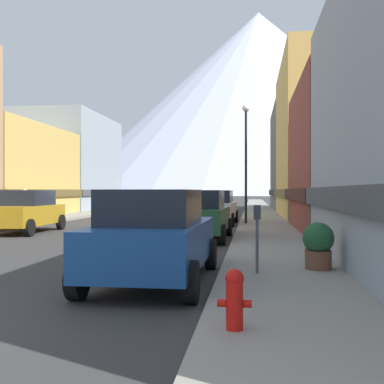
{
  "coord_description": "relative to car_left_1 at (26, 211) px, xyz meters",
  "views": [
    {
      "loc": [
        5.65,
        -4.83,
        1.76
      ],
      "look_at": [
        -0.53,
        43.67,
        1.63
      ],
      "focal_mm": 44.17,
      "sensor_mm": 36.0,
      "label": 1
    }
  ],
  "objects": [
    {
      "name": "sidewalk_right",
      "position": [
        10.05,
        21.03,
        -0.82
      ],
      "size": [
        2.5,
        100.0,
        0.15
      ],
      "primitive_type": "cube",
      "color": "gray",
      "rests_on": "ground"
    },
    {
      "name": "mountain_backdrop",
      "position": [
        12.95,
        246.03,
        49.55
      ],
      "size": [
        213.79,
        213.79,
        100.91
      ],
      "primitive_type": "cone",
      "color": "silver",
      "rests_on": "ground"
    },
    {
      "name": "sidewalk_left",
      "position": [
        -2.45,
        21.03,
        -0.82
      ],
      "size": [
        2.5,
        100.0,
        0.15
      ],
      "primitive_type": "cube",
      "color": "gray",
      "rests_on": "ground"
    },
    {
      "name": "streetlamp_right",
      "position": [
        9.15,
        4.62,
        3.09
      ],
      "size": [
        0.36,
        0.36,
        5.86
      ],
      "color": "black",
      "rests_on": "sidewalk_right"
    },
    {
      "name": "storefront_left_3",
      "position": [
        -8.69,
        22.08,
        3.18
      ],
      "size": [
        10.29,
        11.44,
        8.46
      ],
      "color": "#99A5B2",
      "rests_on": "ground"
    },
    {
      "name": "car_right_0",
      "position": [
        7.6,
        -9.96,
        0.0
      ],
      "size": [
        2.09,
        4.41,
        1.78
      ],
      "color": "#19478C",
      "rests_on": "ground"
    },
    {
      "name": "fire_hydrant_near",
      "position": [
        9.25,
        -13.33,
        -0.37
      ],
      "size": [
        0.4,
        0.22,
        0.7
      ],
      "color": "red",
      "rests_on": "sidewalk_right"
    },
    {
      "name": "pedestrian_0",
      "position": [
        -2.45,
        4.74,
        0.06
      ],
      "size": [
        0.36,
        0.36,
        1.74
      ],
      "color": "brown",
      "rests_on": "sidewalk_left"
    },
    {
      "name": "potted_plant_0",
      "position": [
        10.8,
        -8.9,
        -0.24
      ],
      "size": [
        0.64,
        0.64,
        0.96
      ],
      "color": "brown",
      "rests_on": "sidewalk_right"
    },
    {
      "name": "storefront_right_3",
      "position": [
        15.37,
        24.62,
        3.49
      ],
      "size": [
        8.44,
        10.84,
        9.1
      ],
      "color": "#66605B",
      "rests_on": "ground"
    },
    {
      "name": "car_right_1",
      "position": [
        7.6,
        -1.99,
        0.0
      ],
      "size": [
        2.14,
        4.44,
        1.78
      ],
      "color": "#265933",
      "rests_on": "ground"
    },
    {
      "name": "car_left_1",
      "position": [
        0.0,
        0.0,
        0.0
      ],
      "size": [
        2.21,
        4.47,
        1.78
      ],
      "color": "#B28419",
      "rests_on": "ground"
    },
    {
      "name": "car_right_2",
      "position": [
        7.6,
        5.83,
        0.0
      ],
      "size": [
        2.18,
        4.45,
        1.78
      ],
      "color": "silver",
      "rests_on": "ground"
    },
    {
      "name": "potted_plant_1",
      "position": [
        10.8,
        -8.77,
        -0.35
      ],
      "size": [
        0.52,
        0.52,
        0.83
      ],
      "color": "brown",
      "rests_on": "sidewalk_right"
    },
    {
      "name": "storefront_right_2",
      "position": [
        14.81,
        12.38,
        3.93
      ],
      "size": [
        7.32,
        12.64,
        10.01
      ],
      "color": "#D8B259",
      "rests_on": "ground"
    },
    {
      "name": "parking_meter_near",
      "position": [
        9.55,
        -9.55,
        0.11
      ],
      "size": [
        0.14,
        0.1,
        1.33
      ],
      "color": "#595960",
      "rests_on": "sidewalk_right"
    }
  ]
}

